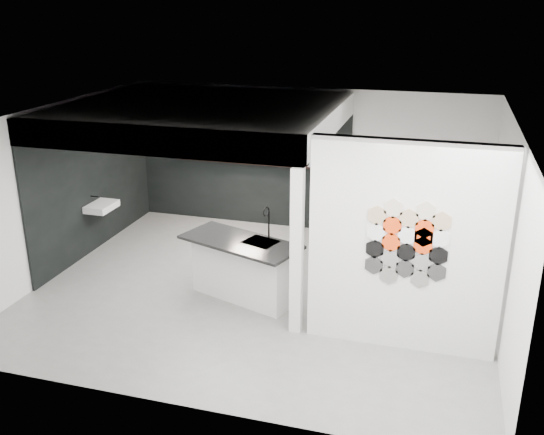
{
  "coord_description": "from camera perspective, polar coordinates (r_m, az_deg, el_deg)",
  "views": [
    {
      "loc": [
        2.57,
        -8.25,
        4.38
      ],
      "look_at": [
        0.1,
        0.3,
        1.15
      ],
      "focal_mm": 40.0,
      "sensor_mm": 36.0,
      "label": 1
    }
  ],
  "objects": [
    {
      "name": "floor",
      "position": [
        9.69,
        -1.07,
        -6.96
      ],
      "size": [
        7.0,
        6.0,
        0.01
      ],
      "primitive_type": "cube",
      "color": "slate"
    },
    {
      "name": "hex_tile_cluster",
      "position": [
        7.73,
        12.64,
        -2.41
      ],
      "size": [
        1.04,
        0.02,
        1.16
      ],
      "color": "#2D2D2D",
      "rests_on": "partition_panel"
    },
    {
      "name": "partition_panel",
      "position": [
        7.85,
        12.39,
        -2.87
      ],
      "size": [
        2.45,
        0.15,
        2.8
      ],
      "primitive_type": "cube",
      "color": "silver",
      "rests_on": "floor"
    },
    {
      "name": "bay_clad_back",
      "position": [
        12.29,
        -2.83,
        4.81
      ],
      "size": [
        4.4,
        0.04,
        2.35
      ],
      "primitive_type": "cube",
      "color": "black",
      "rests_on": "floor"
    },
    {
      "name": "wall_basin",
      "position": [
        11.32,
        -15.74,
        1.0
      ],
      "size": [
        0.4,
        0.6,
        0.12
      ],
      "primitive_type": "cube",
      "color": "silver",
      "rests_on": "bay_clad_left"
    },
    {
      "name": "display_shelf",
      "position": [
        12.13,
        -2.55,
        5.22
      ],
      "size": [
        3.0,
        0.15,
        0.04
      ],
      "primitive_type": "cube",
      "color": "black",
      "rests_on": "bay_clad_back"
    },
    {
      "name": "fascia_beam",
      "position": [
        8.49,
        -11.53,
        7.1
      ],
      "size": [
        4.4,
        0.16,
        0.4
      ],
      "primitive_type": "cube",
      "color": "silver",
      "rests_on": "corner_column"
    },
    {
      "name": "utensil_cup",
      "position": [
        12.5,
        -7.32,
        5.83
      ],
      "size": [
        0.08,
        0.08,
        0.09
      ],
      "primitive_type": "cylinder",
      "rotation": [
        0.0,
        0.0,
        0.13
      ],
      "color": "black",
      "rests_on": "display_shelf"
    },
    {
      "name": "corner_column",
      "position": [
        8.12,
        2.34,
        -3.33
      ],
      "size": [
        0.16,
        0.16,
        2.35
      ],
      "primitive_type": "cube",
      "color": "silver",
      "rests_on": "floor"
    },
    {
      "name": "stockpot",
      "position": [
        12.42,
        -6.56,
        5.94
      ],
      "size": [
        0.22,
        0.22,
        0.16
      ],
      "primitive_type": "cylinder",
      "rotation": [
        0.0,
        0.0,
        0.16
      ],
      "color": "black",
      "rests_on": "display_shelf"
    },
    {
      "name": "kitchen_island",
      "position": [
        9.3,
        -2.63,
        -4.73
      ],
      "size": [
        2.0,
        1.37,
        1.48
      ],
      "rotation": [
        0.0,
        0.0,
        -0.34
      ],
      "color": "silver",
      "rests_on": "floor"
    },
    {
      "name": "glass_vase",
      "position": [
        11.76,
        3.72,
        5.15
      ],
      "size": [
        0.09,
        0.09,
        0.13
      ],
      "primitive_type": "cylinder",
      "rotation": [
        0.0,
        0.0,
        -0.01
      ],
      "color": "gray",
      "rests_on": "display_shelf"
    },
    {
      "name": "glass_bowl",
      "position": [
        11.76,
        3.72,
        5.12
      ],
      "size": [
        0.16,
        0.16,
        0.11
      ],
      "primitive_type": "cylinder",
      "rotation": [
        0.0,
        0.0,
        -0.03
      ],
      "color": "gray",
      "rests_on": "display_shelf"
    },
    {
      "name": "bulkhead",
      "position": [
        10.19,
        -6.57,
        9.48
      ],
      "size": [
        4.4,
        4.0,
        0.4
      ],
      "primitive_type": "cube",
      "color": "silver",
      "rests_on": "corner_column"
    },
    {
      "name": "bottle_dark",
      "position": [
        12.14,
        -3.1,
        5.77
      ],
      "size": [
        0.07,
        0.07,
        0.18
      ],
      "primitive_type": "cylinder",
      "rotation": [
        0.0,
        0.0,
        0.1
      ],
      "color": "black",
      "rests_on": "display_shelf"
    },
    {
      "name": "bay_clad_left",
      "position": [
        11.5,
        -16.36,
        2.94
      ],
      "size": [
        0.04,
        4.0,
        2.35
      ],
      "primitive_type": "cube",
      "color": "black",
      "rests_on": "floor"
    },
    {
      "name": "kettle",
      "position": [
        11.77,
        3.4,
        5.23
      ],
      "size": [
        0.21,
        0.21,
        0.15
      ],
      "primitive_type": "ellipsoid",
      "rotation": [
        0.0,
        0.0,
        0.23
      ],
      "color": "black",
      "rests_on": "display_shelf"
    }
  ]
}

